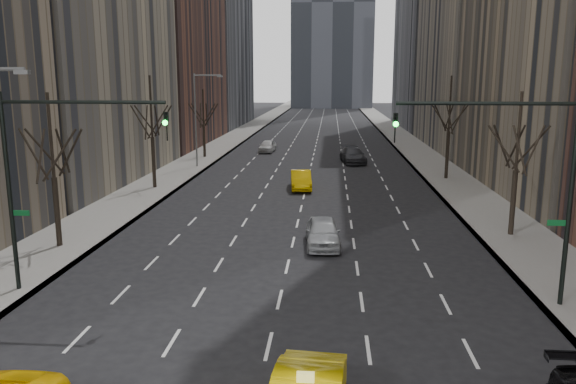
# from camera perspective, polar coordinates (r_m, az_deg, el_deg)

# --- Properties ---
(sidewalk_left) EXTENTS (4.50, 320.00, 0.15)m
(sidewalk_left) POSITION_cam_1_polar(r_m,az_deg,el_deg) (80.68, -5.82, 5.29)
(sidewalk_left) COLOR slate
(sidewalk_left) RESTS_ON ground
(sidewalk_right) EXTENTS (4.50, 320.00, 0.15)m
(sidewalk_right) POSITION_cam_1_polar(r_m,az_deg,el_deg) (80.10, 11.78, 5.06)
(sidewalk_right) COLOR slate
(sidewalk_right) RESTS_ON ground
(tree_lw_b) EXTENTS (3.36, 3.50, 7.82)m
(tree_lw_b) POSITION_cam_1_polar(r_m,az_deg,el_deg) (30.75, -22.66, 1.36)
(tree_lw_b) COLOR black
(tree_lw_b) RESTS_ON ground
(tree_lw_c) EXTENTS (3.36, 3.50, 8.74)m
(tree_lw_c) POSITION_cam_1_polar(r_m,az_deg,el_deg) (45.40, -13.60, 5.31)
(tree_lw_c) COLOR black
(tree_lw_c) RESTS_ON ground
(tree_lw_d) EXTENTS (3.36, 3.50, 7.36)m
(tree_lw_d) POSITION_cam_1_polar(r_m,az_deg,el_deg) (62.74, -8.55, 6.68)
(tree_lw_d) COLOR black
(tree_lw_d) RESTS_ON ground
(tree_rw_b) EXTENTS (3.36, 3.50, 7.82)m
(tree_rw_b) POSITION_cam_1_polar(r_m,az_deg,el_deg) (32.93, 22.12, 2.02)
(tree_rw_b) COLOR black
(tree_rw_b) RESTS_ON ground
(tree_rw_c) EXTENTS (3.36, 3.50, 8.74)m
(tree_rw_c) POSITION_cam_1_polar(r_m,az_deg,el_deg) (50.20, 15.99, 5.75)
(tree_rw_c) COLOR black
(tree_rw_c) RESTS_ON ground
(traffic_mast_left) EXTENTS (6.69, 0.39, 8.00)m
(traffic_mast_left) POSITION_cam_1_polar(r_m,az_deg,el_deg) (23.90, -23.23, 2.96)
(traffic_mast_left) COLOR black
(traffic_mast_left) RESTS_ON ground
(traffic_mast_right) EXTENTS (6.69, 0.39, 8.00)m
(traffic_mast_right) POSITION_cam_1_polar(r_m,az_deg,el_deg) (22.38, 23.03, 2.46)
(traffic_mast_right) COLOR black
(traffic_mast_right) RESTS_ON ground
(streetlight_far) EXTENTS (2.83, 0.22, 9.00)m
(streetlight_far) POSITION_cam_1_polar(r_m,az_deg,el_deg) (55.54, -9.04, 8.19)
(streetlight_far) COLOR slate
(streetlight_far) RESTS_ON ground
(silver_sedan_ahead) EXTENTS (2.02, 4.46, 1.49)m
(silver_sedan_ahead) POSITION_cam_1_polar(r_m,az_deg,el_deg) (29.50, 3.55, -4.09)
(silver_sedan_ahead) COLOR #989B9F
(silver_sedan_ahead) RESTS_ON ground
(far_taxi) EXTENTS (1.96, 4.58, 1.47)m
(far_taxi) POSITION_cam_1_polar(r_m,az_deg,el_deg) (44.56, 1.33, 1.23)
(far_taxi) COLOR #E3B104
(far_taxi) RESTS_ON ground
(far_suv_grey) EXTENTS (2.97, 5.75, 1.59)m
(far_suv_grey) POSITION_cam_1_polar(r_m,az_deg,el_deg) (58.96, 6.61, 3.73)
(far_suv_grey) COLOR #2C2C30
(far_suv_grey) RESTS_ON ground
(far_car_white) EXTENTS (2.03, 4.34, 1.44)m
(far_car_white) POSITION_cam_1_polar(r_m,az_deg,el_deg) (67.36, -2.10, 4.68)
(far_car_white) COLOR silver
(far_car_white) RESTS_ON ground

